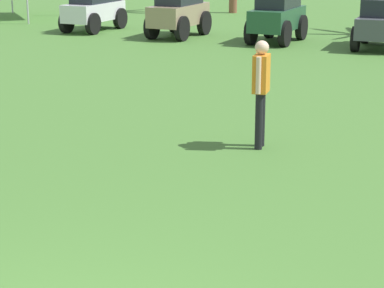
{
  "coord_description": "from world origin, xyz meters",
  "views": [
    {
      "loc": [
        2.92,
        -3.58,
        3.02
      ],
      "look_at": [
        -0.16,
        3.23,
        0.9
      ],
      "focal_mm": 70.0,
      "sensor_mm": 36.0,
      "label": 1
    }
  ],
  "objects_px": {
    "parked_car_slot_c": "(277,16)",
    "parked_car_slot_b": "(179,12)",
    "parked_car_slot_a": "(94,8)",
    "parked_car_slot_d": "(380,21)",
    "teammate_midfield": "(261,84)"
  },
  "relations": [
    {
      "from": "parked_car_slot_b",
      "to": "parked_car_slot_d",
      "type": "distance_m",
      "value": 5.89
    },
    {
      "from": "parked_car_slot_a",
      "to": "parked_car_slot_c",
      "type": "distance_m",
      "value": 6.11
    },
    {
      "from": "parked_car_slot_c",
      "to": "parked_car_slot_b",
      "type": "bearing_deg",
      "value": -177.36
    },
    {
      "from": "parked_car_slot_a",
      "to": "parked_car_slot_d",
      "type": "xyz_separation_m",
      "value": [
        8.97,
        -0.04,
        0.0
      ]
    },
    {
      "from": "parked_car_slot_a",
      "to": "parked_car_slot_d",
      "type": "height_order",
      "value": "same"
    },
    {
      "from": "parked_car_slot_a",
      "to": "parked_car_slot_c",
      "type": "height_order",
      "value": "parked_car_slot_c"
    },
    {
      "from": "parked_car_slot_a",
      "to": "parked_car_slot_b",
      "type": "relative_size",
      "value": 1.02
    },
    {
      "from": "parked_car_slot_b",
      "to": "teammate_midfield",
      "type": "bearing_deg",
      "value": -59.09
    },
    {
      "from": "parked_car_slot_a",
      "to": "parked_car_slot_c",
      "type": "bearing_deg",
      "value": -1.11
    },
    {
      "from": "parked_car_slot_c",
      "to": "parked_car_slot_a",
      "type": "bearing_deg",
      "value": 178.89
    },
    {
      "from": "parked_car_slot_a",
      "to": "parked_car_slot_b",
      "type": "bearing_deg",
      "value": -4.79
    },
    {
      "from": "teammate_midfield",
      "to": "parked_car_slot_a",
      "type": "relative_size",
      "value": 0.65
    },
    {
      "from": "teammate_midfield",
      "to": "parked_car_slot_b",
      "type": "height_order",
      "value": "teammate_midfield"
    },
    {
      "from": "teammate_midfield",
      "to": "parked_car_slot_d",
      "type": "relative_size",
      "value": 0.64
    },
    {
      "from": "teammate_midfield",
      "to": "parked_car_slot_d",
      "type": "height_order",
      "value": "teammate_midfield"
    }
  ]
}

